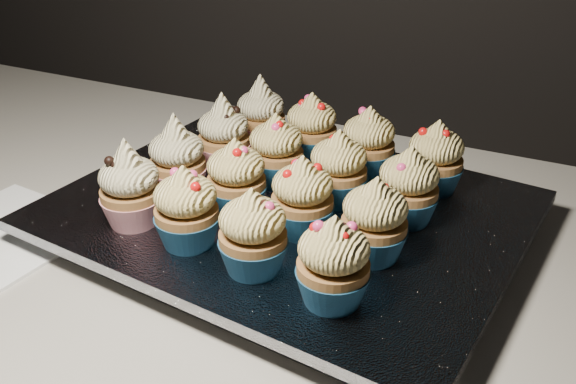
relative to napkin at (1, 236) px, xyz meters
The scene contains 20 objects.
worktop 0.41m from the napkin, 22.80° to the left, with size 2.44×0.64×0.04m, color beige.
napkin is the anchor object (origin of this frame).
baking_tray 0.31m from the napkin, 27.62° to the left, with size 0.44×0.34×0.02m, color black.
foil_lining 0.31m from the napkin, 27.62° to the left, with size 0.48×0.37×0.01m, color silver.
cupcake_0 0.17m from the napkin, 16.50° to the left, with size 0.06×0.06×0.10m.
cupcake_1 0.24m from the napkin, ahead, with size 0.06×0.06×0.08m.
cupcake_2 0.31m from the napkin, ahead, with size 0.06×0.06×0.08m.
cupcake_3 0.39m from the napkin, ahead, with size 0.06×0.06×0.08m.
cupcake_4 0.21m from the napkin, 37.66° to the left, with size 0.06×0.06×0.10m.
cupcake_5 0.27m from the napkin, 25.38° to the left, with size 0.06×0.06×0.08m.
cupcake_6 0.34m from the napkin, 18.22° to the left, with size 0.06×0.06×0.08m.
cupcake_7 0.41m from the napkin, 13.17° to the left, with size 0.06×0.06×0.08m.
cupcake_8 0.27m from the napkin, 49.65° to the left, with size 0.06×0.06×0.10m.
cupcake_9 0.32m from the napkin, 38.13° to the left, with size 0.06×0.06×0.08m.
cupcake_10 0.37m from the napkin, 28.84° to the left, with size 0.06×0.06×0.08m.
cupcake_11 0.44m from the napkin, 22.95° to the left, with size 0.06×0.06×0.08m.
cupcake_12 0.34m from the napkin, 57.22° to the left, with size 0.06×0.06×0.10m.
cupcake_13 0.37m from the napkin, 46.83° to the left, with size 0.06×0.06×0.08m.
cupcake_14 0.42m from the napkin, 37.84° to the left, with size 0.06×0.06×0.08m.
cupcake_15 0.48m from the napkin, 31.23° to the left, with size 0.06×0.06×0.08m.
Camera 1 is at (0.16, 1.14, 1.28)m, focal length 40.00 mm.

